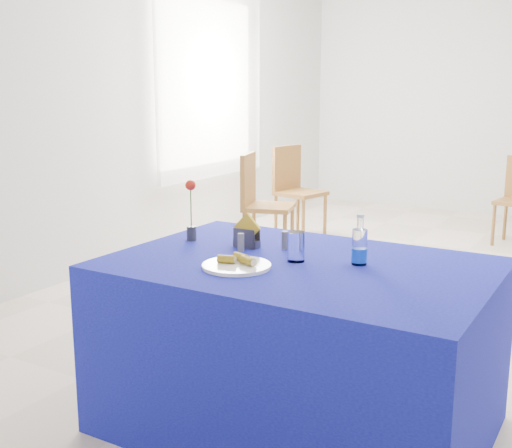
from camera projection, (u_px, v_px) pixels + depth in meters
The scene contains 15 objects.
floor at pixel (421, 293), 4.76m from camera, with size 7.00×7.00×0.00m, color beige.
room_shell at pixel (435, 50), 4.40m from camera, with size 7.00×7.00×7.00m.
window_pane at pixel (207, 83), 6.35m from camera, with size 0.04×1.50×1.60m, color white.
curtain at pixel (213, 83), 6.31m from camera, with size 0.04×1.75×1.85m, color white.
plate at pixel (237, 266), 2.65m from camera, with size 0.29×0.29×0.01m, color white.
drinking_glass at pixel (296, 247), 2.74m from camera, with size 0.07×0.07×0.13m, color white.
salt_shaker at pixel (241, 242), 2.91m from camera, with size 0.03×0.03×0.09m, color slate.
pepper_shaker at pixel (285, 240), 2.95m from camera, with size 0.03×0.03×0.09m, color #5C5D61.
blue_table at pixel (298, 345), 2.82m from camera, with size 1.60×1.10×0.76m.
water_bottle at pixel (359, 248), 2.69m from camera, with size 0.07×0.07×0.21m.
napkin_holder at pixel (247, 237), 2.99m from camera, with size 0.15×0.06×0.16m.
rose_vase at pixel (191, 211), 3.11m from camera, with size 0.05×0.05×0.30m.
chair_win_a at pixel (260, 198), 5.67m from camera, with size 0.52×0.52×0.94m.
chair_win_b at pixel (294, 185), 6.50m from camera, with size 0.49×0.49×0.93m.
banana_pieces at pixel (239, 259), 2.66m from camera, with size 0.17×0.11×0.03m.
Camera 1 is at (1.27, -4.54, 1.48)m, focal length 45.00 mm.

